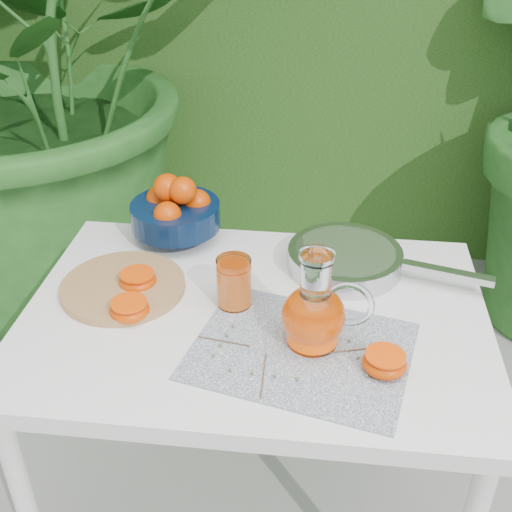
# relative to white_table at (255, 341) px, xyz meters

# --- Properties ---
(potted_plant_left) EXTENTS (2.82, 2.82, 2.01)m
(potted_plant_left) POSITION_rel_white_table_xyz_m (-0.95, 1.10, 0.34)
(potted_plant_left) COLOR #22551D
(potted_plant_left) RESTS_ON ground
(white_table) EXTENTS (1.00, 0.70, 0.75)m
(white_table) POSITION_rel_white_table_xyz_m (0.00, 0.00, 0.00)
(white_table) COLOR white
(white_table) RESTS_ON ground
(placemat) EXTENTS (0.48, 0.41, 0.00)m
(placemat) POSITION_rel_white_table_xyz_m (0.11, -0.12, 0.08)
(placemat) COLOR #0B1B41
(placemat) RESTS_ON white_table
(cutting_board) EXTENTS (0.36, 0.36, 0.02)m
(cutting_board) POSITION_rel_white_table_xyz_m (-0.31, 0.05, 0.09)
(cutting_board) COLOR #A7744B
(cutting_board) RESTS_ON white_table
(fruit_bowl) EXTENTS (0.25, 0.25, 0.18)m
(fruit_bowl) POSITION_rel_white_table_xyz_m (-0.24, 0.29, 0.16)
(fruit_bowl) COLOR black
(fruit_bowl) RESTS_ON white_table
(juice_pitcher) EXTENTS (0.19, 0.14, 0.21)m
(juice_pitcher) POSITION_rel_white_table_xyz_m (0.13, -0.09, 0.16)
(juice_pitcher) COLOR white
(juice_pitcher) RESTS_ON white_table
(juice_tumbler) EXTENTS (0.10, 0.10, 0.11)m
(juice_tumbler) POSITION_rel_white_table_xyz_m (-0.05, 0.02, 0.14)
(juice_tumbler) COLOR white
(juice_tumbler) RESTS_ON white_table
(saute_pan) EXTENTS (0.50, 0.33, 0.05)m
(saute_pan) POSITION_rel_white_table_xyz_m (0.20, 0.20, 0.11)
(saute_pan) COLOR #AAA9AE
(saute_pan) RESTS_ON white_table
(orange_halves) EXTENTS (0.63, 0.31, 0.04)m
(orange_halves) POSITION_rel_white_table_xyz_m (-0.09, -0.05, 0.10)
(orange_halves) COLOR #CE5102
(orange_halves) RESTS_ON white_table
(thyme_sprigs) EXTENTS (0.38, 0.23, 0.01)m
(thyme_sprigs) POSITION_rel_white_table_xyz_m (0.07, -0.14, 0.09)
(thyme_sprigs) COLOR brown
(thyme_sprigs) RESTS_ON white_table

